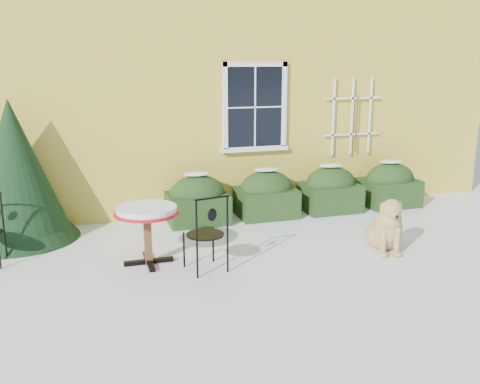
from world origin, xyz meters
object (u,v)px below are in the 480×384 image
object	(u,v)px
bistro_table	(147,216)
dog	(386,228)
evergreen_shrub	(16,184)
patio_chair_near	(207,233)

from	to	relation	value
bistro_table	dog	bearing A→B (deg)	-8.90
evergreen_shrub	dog	xyz separation A→B (m)	(5.32, -2.26, -0.55)
bistro_table	patio_chair_near	bearing A→B (deg)	-34.71
evergreen_shrub	dog	bearing A→B (deg)	-23.01
patio_chair_near	dog	world-z (taller)	patio_chair_near
bistro_table	dog	xyz separation A→B (m)	(3.50, -0.55, -0.35)
bistro_table	patio_chair_near	world-z (taller)	patio_chair_near
dog	evergreen_shrub	bearing A→B (deg)	172.57
patio_chair_near	dog	size ratio (longest dim) A/B	1.16
bistro_table	dog	distance (m)	3.56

